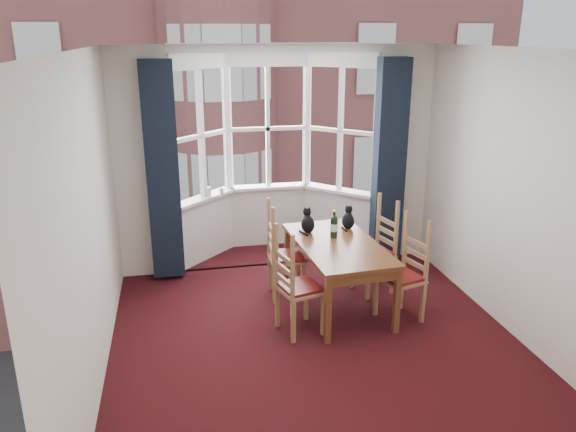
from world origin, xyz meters
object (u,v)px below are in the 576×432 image
object	(u,v)px
cat_right	(348,220)
chair_left_far	(279,258)
chair_right_far	(379,252)
cat_left	(308,223)
candle_tall	(209,192)
chair_left_near	(292,290)
wine_bottle	(334,226)
candle_short	(222,192)
chair_right_near	(407,277)
dining_table	(338,250)

from	to	relation	value
cat_right	chair_left_far	bearing A→B (deg)	-174.22
chair_right_far	cat_left	xyz separation A→B (m)	(-0.84, 0.11, 0.39)
candle_tall	cat_left	bearing A→B (deg)	-50.86
cat_left	chair_left_near	bearing A→B (deg)	-112.35
chair_left_near	wine_bottle	bearing A→B (deg)	47.64
chair_left_near	chair_left_far	distance (m)	0.86
chair_left_far	chair_right_far	world-z (taller)	same
chair_left_far	wine_bottle	xyz separation A→B (m)	(0.59, -0.18, 0.41)
chair_left_far	candle_tall	world-z (taller)	candle_tall
candle_tall	candle_short	size ratio (longest dim) A/B	1.32
chair_right_near	wine_bottle	size ratio (longest dim) A/B	2.91
cat_left	wine_bottle	distance (m)	0.34
cat_right	candle_short	bearing A→B (deg)	137.05
dining_table	candle_tall	bearing A→B (deg)	127.25
dining_table	chair_left_far	bearing A→B (deg)	148.49
chair_right_far	candle_short	bearing A→B (deg)	140.51
chair_right_near	wine_bottle	world-z (taller)	wine_bottle
chair_left_far	candle_tall	size ratio (longest dim) A/B	7.00
chair_left_far	chair_right_near	xyz separation A→B (m)	(1.24, -0.77, 0.00)
chair_right_far	candle_short	distance (m)	2.26
dining_table	chair_left_far	size ratio (longest dim) A/B	1.76
cat_right	chair_left_near	bearing A→B (deg)	-132.51
cat_left	wine_bottle	world-z (taller)	wine_bottle
dining_table	chair_left_far	world-z (taller)	chair_left_far
chair_left_far	chair_right_near	world-z (taller)	same
dining_table	candle_short	bearing A→B (deg)	122.93
chair_right_far	wine_bottle	distance (m)	0.74
cat_right	dining_table	bearing A→B (deg)	-119.13
chair_right_near	cat_left	bearing A→B (deg)	137.47
candle_tall	dining_table	bearing A→B (deg)	-52.75
chair_left_near	wine_bottle	size ratio (longest dim) A/B	2.91
chair_right_far	wine_bottle	xyz separation A→B (m)	(-0.60, -0.12, 0.41)
chair_left_far	chair_right_far	bearing A→B (deg)	-2.87
chair_left_near	cat_left	distance (m)	1.05
cat_right	wine_bottle	distance (m)	0.37
dining_table	chair_left_near	world-z (taller)	chair_left_near
cat_right	candle_tall	world-z (taller)	cat_right
chair_left_far	chair_right_near	size ratio (longest dim) A/B	1.00
chair_left_far	candle_tall	distance (m)	1.56
chair_left_far	cat_left	bearing A→B (deg)	7.75
chair_left_far	cat_left	xyz separation A→B (m)	(0.35, 0.05, 0.39)
chair_left_near	candle_tall	world-z (taller)	candle_tall
wine_bottle	dining_table	bearing A→B (deg)	-90.39
candle_tall	candle_short	xyz separation A→B (m)	(0.17, 0.03, -0.02)
chair_right_near	chair_right_far	distance (m)	0.71
cat_right	candle_short	distance (m)	1.86
chair_right_near	candle_tall	bearing A→B (deg)	132.68
chair_right_near	candle_short	distance (m)	2.79
candle_short	cat_left	bearing A→B (deg)	-56.39
dining_table	wine_bottle	world-z (taller)	wine_bottle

